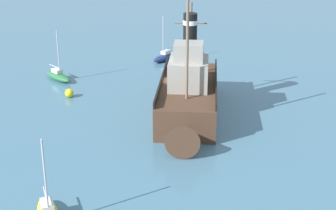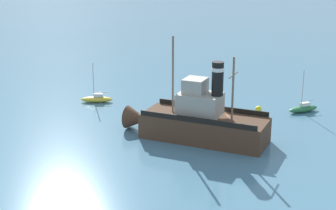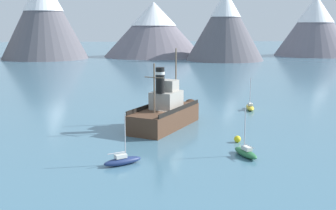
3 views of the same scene
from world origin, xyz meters
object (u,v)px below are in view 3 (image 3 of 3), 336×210
old_tugboat (167,112)px  mooring_buoy (237,139)px  sailboat_green (246,152)px  sailboat_yellow (250,107)px  sailboat_navy (123,160)px

old_tugboat → mooring_buoy: size_ratio=18.30×
mooring_buoy → sailboat_green: bearing=-95.0°
sailboat_yellow → mooring_buoy: bearing=-109.9°
old_tugboat → sailboat_green: old_tugboat is taller
sailboat_yellow → mooring_buoy: (-6.52, -18.00, -0.04)m
sailboat_yellow → sailboat_navy: same height
sailboat_green → mooring_buoy: (0.45, 5.11, -0.04)m
sailboat_navy → mooring_buoy: (12.61, 6.62, -0.04)m
old_tugboat → sailboat_navy: bearing=-109.9°
sailboat_green → old_tugboat: bearing=116.8°
sailboat_navy → mooring_buoy: size_ratio=6.39×
sailboat_navy → sailboat_yellow: bearing=52.1°
sailboat_green → sailboat_navy: same height
sailboat_green → mooring_buoy: bearing=85.0°
sailboat_navy → mooring_buoy: bearing=27.7°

